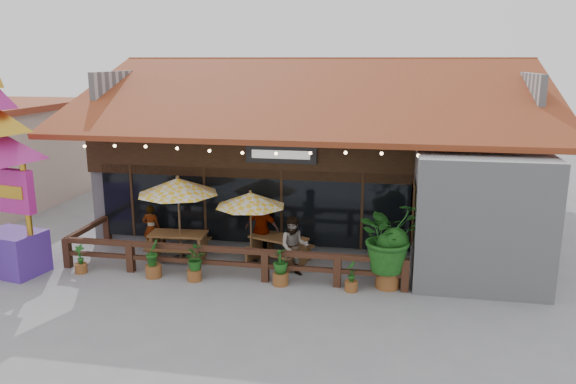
% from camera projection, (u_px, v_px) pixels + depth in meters
% --- Properties ---
extents(ground, '(100.00, 100.00, 0.00)m').
position_uv_depth(ground, '(286.00, 276.00, 16.01)').
color(ground, gray).
rests_on(ground, ground).
extents(restaurant_building, '(15.50, 14.73, 6.09)m').
position_uv_depth(restaurant_building, '(324.00, 160.00, 21.78)').
color(restaurant_building, '#ACACB1').
rests_on(restaurant_building, ground).
extents(patio_railing, '(10.00, 2.60, 0.92)m').
position_uv_depth(patio_railing, '(207.00, 254.00, 16.02)').
color(patio_railing, '#49271A').
rests_on(patio_railing, ground).
extents(umbrella_left, '(2.49, 2.49, 2.64)m').
position_uv_depth(umbrella_left, '(178.00, 186.00, 16.82)').
color(umbrella_left, brown).
rests_on(umbrella_left, ground).
extents(umbrella_right, '(2.56, 2.56, 2.26)m').
position_uv_depth(umbrella_right, '(251.00, 200.00, 16.57)').
color(umbrella_right, brown).
rests_on(umbrella_right, ground).
extents(picnic_table_left, '(1.81, 1.59, 0.83)m').
position_uv_depth(picnic_table_left, '(178.00, 241.00, 17.28)').
color(picnic_table_left, brown).
rests_on(picnic_table_left, ground).
extents(picnic_table_right, '(2.12, 1.99, 0.82)m').
position_uv_depth(picnic_table_right, '(278.00, 245.00, 16.92)').
color(picnic_table_right, brown).
rests_on(picnic_table_right, ground).
extents(thai_sign_tower, '(2.88, 2.88, 6.65)m').
position_uv_depth(thai_sign_tower, '(2.00, 153.00, 15.43)').
color(thai_sign_tower, '#4E2999').
rests_on(thai_sign_tower, ground).
extents(tropical_plant, '(2.35, 2.30, 2.46)m').
position_uv_depth(tropical_plant, '(390.00, 238.00, 14.88)').
color(tropical_plant, brown).
rests_on(tropical_plant, ground).
extents(diner_a, '(0.61, 0.45, 1.51)m').
position_uv_depth(diner_a, '(151.00, 228.00, 17.98)').
color(diner_a, '#362411').
rests_on(diner_a, ground).
extents(diner_b, '(0.94, 0.79, 1.73)m').
position_uv_depth(diner_b, '(294.00, 246.00, 15.86)').
color(diner_b, '#362411').
rests_on(diner_b, ground).
extents(diner_c, '(1.17, 0.66, 1.89)m').
position_uv_depth(diner_c, '(262.00, 229.00, 17.22)').
color(diner_c, '#362411').
rests_on(diner_c, ground).
extents(planter_a, '(0.35, 0.35, 0.85)m').
position_uv_depth(planter_a, '(80.00, 261.00, 16.15)').
color(planter_a, brown).
rests_on(planter_a, ground).
extents(planter_b, '(0.45, 0.45, 1.11)m').
position_uv_depth(planter_b, '(153.00, 260.00, 15.81)').
color(planter_b, brown).
rests_on(planter_b, ground).
extents(planter_c, '(0.78, 0.76, 0.98)m').
position_uv_depth(planter_c, '(194.00, 262.00, 15.54)').
color(planter_c, brown).
rests_on(planter_c, ground).
extents(planter_d, '(0.54, 0.54, 1.06)m').
position_uv_depth(planter_d, '(281.00, 267.00, 15.26)').
color(planter_d, brown).
rests_on(planter_d, ground).
extents(planter_e, '(0.35, 0.35, 0.85)m').
position_uv_depth(planter_e, '(351.00, 278.00, 14.88)').
color(planter_e, brown).
rests_on(planter_e, ground).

